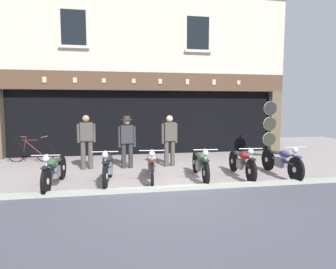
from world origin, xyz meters
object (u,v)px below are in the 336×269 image
shopkeeper_center (127,139)px  leaning_bicycle (30,151)px  salesman_left (86,139)px  advert_board_far (38,111)px  advert_board_near (66,112)px  motorcycle_center (200,164)px  motorcycle_right (281,161)px  motorcycle_far_left (54,170)px  motorcycle_left (108,167)px  salesman_right (169,138)px  tyre_sign_pole (270,124)px  motorcycle_center_right (242,162)px  motorcycle_center_left (152,165)px

shopkeeper_center → leaning_bicycle: 3.79m
salesman_left → advert_board_far: 3.43m
advert_board_near → advert_board_far: (-1.04, -0.00, 0.03)m
motorcycle_center → motorcycle_right: motorcycle_right is taller
motorcycle_far_left → motorcycle_left: motorcycle_left is taller
advert_board_near → salesman_right: bearing=-35.9°
salesman_right → tyre_sign_pole: tyre_sign_pole is taller
motorcycle_center_right → advert_board_far: size_ratio=2.00×
motorcycle_center → motorcycle_center_right: bearing=-176.5°
motorcycle_left → salesman_left: 1.99m
motorcycle_left → shopkeeper_center: 1.90m
motorcycle_right → tyre_sign_pole: size_ratio=0.91×
motorcycle_far_left → motorcycle_center_right: 4.95m
motorcycle_center → salesman_right: salesman_right is taller
motorcycle_far_left → advert_board_far: advert_board_far is taller
advert_board_near → motorcycle_center_right: bearing=-39.5°
motorcycle_center_left → motorcycle_center_right: bearing=-176.1°
motorcycle_left → motorcycle_right: size_ratio=0.96×
motorcycle_far_left → leaning_bicycle: 3.82m
tyre_sign_pole → motorcycle_center_right: bearing=-130.7°
motorcycle_left → motorcycle_center: bearing=-175.5°
motorcycle_center_right → leaning_bicycle: size_ratio=1.15×
motorcycle_far_left → tyre_sign_pole: tyre_sign_pole is taller
motorcycle_left → tyre_sign_pole: 6.69m
motorcycle_center_left → motorcycle_left: bearing=10.3°
motorcycle_far_left → shopkeeper_center: (1.84, 1.84, 0.51)m
motorcycle_center_left → salesman_left: (-1.84, 1.70, 0.53)m
salesman_left → shopkeeper_center: salesman_left is taller
motorcycle_center_left → advert_board_near: 5.35m
motorcycle_center → shopkeeper_center: 2.63m
motorcycle_center → advert_board_near: size_ratio=1.96×
motorcycle_center_left → tyre_sign_pole: tyre_sign_pole is taller
motorcycle_right → advert_board_far: 8.89m
motorcycle_center → advert_board_near: bearing=-41.7°
advert_board_far → leaning_bicycle: advert_board_far is taller
motorcycle_far_left → motorcycle_center_left: motorcycle_center_left is taller
motorcycle_far_left → salesman_left: salesman_left is taller
motorcycle_center → tyre_sign_pole: bearing=-137.8°
advert_board_near → advert_board_far: advert_board_far is taller
leaning_bicycle → motorcycle_center: bearing=68.0°
salesman_left → leaning_bicycle: (-2.11, 1.62, -0.57)m
motorcycle_far_left → shopkeeper_center: bearing=-131.4°
advert_board_far → shopkeeper_center: bearing=-39.1°
tyre_sign_pole → leaning_bicycle: size_ratio=1.33×
shopkeeper_center → salesman_left: bearing=-4.1°
motorcycle_center_left → motorcycle_right: (3.68, -0.15, 0.01)m
motorcycle_center_right → salesman_left: salesman_left is taller
salesman_left → leaning_bicycle: size_ratio=0.99×
salesman_left → motorcycle_center_left: bearing=127.9°
motorcycle_center → salesman_left: salesman_left is taller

